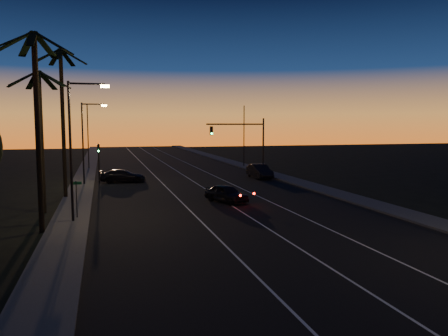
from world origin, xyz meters
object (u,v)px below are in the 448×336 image
object	(u,v)px
right_car	(260,171)
cross_car	(123,176)
lead_car	(226,193)
signal_mast	(245,137)

from	to	relation	value
right_car	cross_car	world-z (taller)	right_car
lead_car	cross_car	distance (m)	16.37
signal_mast	lead_car	size ratio (longest dim) A/B	1.44
lead_car	right_car	size ratio (longest dim) A/B	0.99
lead_car	cross_car	size ratio (longest dim) A/B	0.96
signal_mast	cross_car	xyz separation A→B (m)	(-14.15, -0.90, -4.06)
right_car	lead_car	bearing A→B (deg)	-119.71
right_car	cross_car	distance (m)	15.60
lead_car	right_car	bearing A→B (deg)	60.29
cross_car	signal_mast	bearing A→B (deg)	3.65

